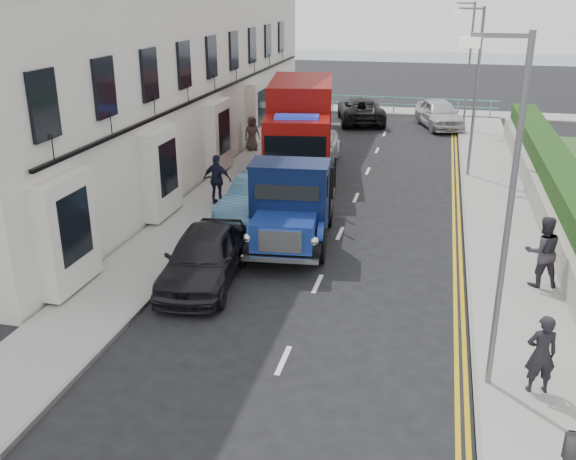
# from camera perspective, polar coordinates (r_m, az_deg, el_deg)

# --- Properties ---
(ground) EXTENTS (120.00, 120.00, 0.00)m
(ground) POSITION_cam_1_polar(r_m,az_deg,el_deg) (16.03, 1.29, -7.80)
(ground) COLOR black
(ground) RESTS_ON ground
(pavement_west) EXTENTS (2.40, 38.00, 0.12)m
(pavement_west) POSITION_cam_1_polar(r_m,az_deg,el_deg) (25.34, -5.98, 3.15)
(pavement_west) COLOR gray
(pavement_west) RESTS_ON ground
(pavement_east) EXTENTS (2.60, 38.00, 0.12)m
(pavement_east) POSITION_cam_1_polar(r_m,az_deg,el_deg) (24.14, 18.31, 1.29)
(pavement_east) COLOR gray
(pavement_east) RESTS_ON ground
(promenade) EXTENTS (30.00, 2.50, 0.12)m
(promenade) POSITION_cam_1_polar(r_m,az_deg,el_deg) (43.55, 9.42, 10.38)
(promenade) COLOR gray
(promenade) RESTS_ON ground
(sea_plane) EXTENTS (120.00, 120.00, 0.00)m
(sea_plane) POSITION_cam_1_polar(r_m,az_deg,el_deg) (74.24, 11.33, 14.39)
(sea_plane) COLOR slate
(sea_plane) RESTS_ON ground
(terrace_west) EXTENTS (6.31, 30.20, 14.25)m
(terrace_west) POSITION_cam_1_polar(r_m,az_deg,el_deg) (29.51, -12.18, 19.32)
(terrace_west) COLOR silver
(terrace_west) RESTS_ON ground
(garden_east) EXTENTS (1.45, 28.00, 1.75)m
(garden_east) POSITION_cam_1_polar(r_m,az_deg,el_deg) (24.16, 23.03, 2.78)
(garden_east) COLOR #B2AD9E
(garden_east) RESTS_ON ground
(seafront_railing) EXTENTS (13.00, 0.08, 1.11)m
(seafront_railing) POSITION_cam_1_polar(r_m,az_deg,el_deg) (42.68, 9.38, 10.89)
(seafront_railing) COLOR #59B2A5
(seafront_railing) RESTS_ON ground
(lamp_near) EXTENTS (1.23, 0.18, 7.00)m
(lamp_near) POSITION_cam_1_polar(r_m,az_deg,el_deg) (12.41, 18.64, 2.48)
(lamp_near) COLOR slate
(lamp_near) RESTS_ON ground
(lamp_mid) EXTENTS (1.23, 0.18, 7.00)m
(lamp_mid) POSITION_cam_1_polar(r_m,az_deg,el_deg) (28.06, 16.18, 12.42)
(lamp_mid) COLOR slate
(lamp_mid) RESTS_ON ground
(lamp_far) EXTENTS (1.23, 0.18, 7.00)m
(lamp_far) POSITION_cam_1_polar(r_m,az_deg,el_deg) (37.99, 15.66, 14.44)
(lamp_far) COLOR slate
(lamp_far) RESTS_ON ground
(bedford_lorry) EXTENTS (2.85, 6.05, 2.77)m
(bedford_lorry) POSITION_cam_1_polar(r_m,az_deg,el_deg) (19.69, 0.23, 1.82)
(bedford_lorry) COLOR black
(bedford_lorry) RESTS_ON ground
(red_lorry) EXTENTS (3.77, 7.89, 3.97)m
(red_lorry) POSITION_cam_1_polar(r_m,az_deg,el_deg) (27.83, 1.11, 9.22)
(red_lorry) COLOR black
(red_lorry) RESTS_ON ground
(parked_car_front) EXTENTS (2.28, 4.72, 1.56)m
(parked_car_front) POSITION_cam_1_polar(r_m,az_deg,el_deg) (17.67, -7.51, -2.37)
(parked_car_front) COLOR black
(parked_car_front) RESTS_ON ground
(parked_car_mid) EXTENTS (2.13, 4.69, 1.49)m
(parked_car_mid) POSITION_cam_1_polar(r_m,az_deg,el_deg) (22.70, -2.63, 2.98)
(parked_car_mid) COLOR teal
(parked_car_mid) RESTS_ON ground
(parked_car_rear) EXTENTS (2.37, 5.52, 1.58)m
(parked_car_rear) POSITION_cam_1_polar(r_m,az_deg,el_deg) (29.42, 2.17, 7.20)
(parked_car_rear) COLOR #B9BABF
(parked_car_rear) RESTS_ON ground
(seafront_car_left) EXTENTS (3.68, 5.89, 1.52)m
(seafront_car_left) POSITION_cam_1_polar(r_m,az_deg,el_deg) (39.66, 6.48, 10.55)
(seafront_car_left) COLOR black
(seafront_car_left) RESTS_ON ground
(seafront_car_right) EXTENTS (3.30, 5.14, 1.63)m
(seafront_car_right) POSITION_cam_1_polar(r_m,az_deg,el_deg) (38.91, 13.30, 10.03)
(seafront_car_right) COLOR silver
(seafront_car_right) RESTS_ON ground
(pedestrian_east_near) EXTENTS (0.68, 0.52, 1.68)m
(pedestrian_east_near) POSITION_cam_1_polar(r_m,az_deg,el_deg) (13.67, 21.58, -10.21)
(pedestrian_east_near) COLOR black
(pedestrian_east_near) RESTS_ON pavement_east
(pedestrian_east_far) EXTENTS (1.10, 0.95, 1.96)m
(pedestrian_east_far) POSITION_cam_1_polar(r_m,az_deg,el_deg) (18.32, 21.70, -1.78)
(pedestrian_east_far) COLOR #38313C
(pedestrian_east_far) RESTS_ON pavement_east
(pedestrian_west_near) EXTENTS (1.11, 0.51, 1.86)m
(pedestrian_west_near) POSITION_cam_1_polar(r_m,az_deg,el_deg) (23.80, -6.30, 4.47)
(pedestrian_west_near) COLOR black
(pedestrian_west_near) RESTS_ON pavement_west
(pedestrian_west_far) EXTENTS (0.97, 0.94, 1.68)m
(pedestrian_west_far) POSITION_cam_1_polar(r_m,az_deg,el_deg) (31.94, -3.22, 8.57)
(pedestrian_west_far) COLOR #40332E
(pedestrian_west_far) RESTS_ON pavement_west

